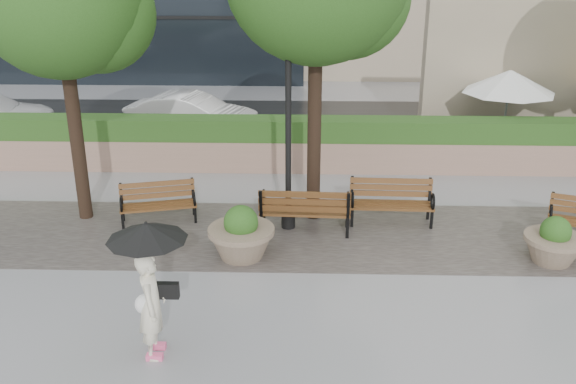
{
  "coord_description": "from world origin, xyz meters",
  "views": [
    {
      "loc": [
        1.11,
        -8.72,
        5.57
      ],
      "look_at": [
        0.79,
        2.57,
        1.1
      ],
      "focal_mm": 40.0,
      "sensor_mm": 36.0,
      "label": 1
    }
  ],
  "objects_px": {
    "bench_3": "(391,211)",
    "pedestrian": "(150,277)",
    "planter_left": "(241,238)",
    "bench_2": "(305,219)",
    "planter_right": "(553,245)",
    "bench_1": "(159,211)",
    "car_right": "(192,115)",
    "lamppost": "(288,147)"
  },
  "relations": [
    {
      "from": "planter_right",
      "to": "lamppost",
      "type": "height_order",
      "value": "lamppost"
    },
    {
      "from": "pedestrian",
      "to": "planter_right",
      "type": "bearing_deg",
      "value": -68.31
    },
    {
      "from": "planter_left",
      "to": "car_right",
      "type": "relative_size",
      "value": 0.32
    },
    {
      "from": "planter_right",
      "to": "pedestrian",
      "type": "xyz_separation_m",
      "value": [
        -6.68,
        -2.98,
        0.88
      ]
    },
    {
      "from": "planter_left",
      "to": "car_right",
      "type": "distance_m",
      "value": 8.18
    },
    {
      "from": "bench_3",
      "to": "pedestrian",
      "type": "relative_size",
      "value": 0.86
    },
    {
      "from": "planter_left",
      "to": "bench_2",
      "type": "bearing_deg",
      "value": 44.67
    },
    {
      "from": "bench_2",
      "to": "pedestrian",
      "type": "relative_size",
      "value": 0.91
    },
    {
      "from": "pedestrian",
      "to": "planter_left",
      "type": "bearing_deg",
      "value": -19.86
    },
    {
      "from": "bench_3",
      "to": "lamppost",
      "type": "bearing_deg",
      "value": -170.78
    },
    {
      "from": "planter_right",
      "to": "pedestrian",
      "type": "distance_m",
      "value": 7.37
    },
    {
      "from": "bench_2",
      "to": "planter_right",
      "type": "relative_size",
      "value": 1.71
    },
    {
      "from": "bench_3",
      "to": "planter_left",
      "type": "height_order",
      "value": "planter_left"
    },
    {
      "from": "bench_3",
      "to": "lamppost",
      "type": "relative_size",
      "value": 0.44
    },
    {
      "from": "bench_3",
      "to": "car_right",
      "type": "bearing_deg",
      "value": 131.51
    },
    {
      "from": "bench_1",
      "to": "bench_3",
      "type": "height_order",
      "value": "bench_3"
    },
    {
      "from": "bench_1",
      "to": "planter_right",
      "type": "bearing_deg",
      "value": -25.76
    },
    {
      "from": "bench_2",
      "to": "planter_left",
      "type": "xyz_separation_m",
      "value": [
        -1.17,
        -1.16,
        0.12
      ]
    },
    {
      "from": "planter_left",
      "to": "pedestrian",
      "type": "relative_size",
      "value": 0.61
    },
    {
      "from": "bench_3",
      "to": "planter_right",
      "type": "bearing_deg",
      "value": -29.37
    },
    {
      "from": "planter_left",
      "to": "planter_right",
      "type": "distance_m",
      "value": 5.74
    },
    {
      "from": "car_right",
      "to": "pedestrian",
      "type": "height_order",
      "value": "pedestrian"
    },
    {
      "from": "car_right",
      "to": "planter_right",
      "type": "bearing_deg",
      "value": -122.53
    },
    {
      "from": "bench_3",
      "to": "planter_right",
      "type": "xyz_separation_m",
      "value": [
        2.77,
        -1.66,
        0.08
      ]
    },
    {
      "from": "bench_1",
      "to": "planter_left",
      "type": "relative_size",
      "value": 1.34
    },
    {
      "from": "bench_1",
      "to": "lamppost",
      "type": "xyz_separation_m",
      "value": [
        2.72,
        -0.2,
        1.5
      ]
    },
    {
      "from": "bench_1",
      "to": "car_right",
      "type": "bearing_deg",
      "value": 78.97
    },
    {
      "from": "planter_right",
      "to": "pedestrian",
      "type": "relative_size",
      "value": 0.53
    },
    {
      "from": "bench_1",
      "to": "bench_2",
      "type": "height_order",
      "value": "bench_2"
    },
    {
      "from": "bench_2",
      "to": "bench_3",
      "type": "xyz_separation_m",
      "value": [
        1.79,
        0.48,
        -0.02
      ]
    },
    {
      "from": "bench_3",
      "to": "pedestrian",
      "type": "distance_m",
      "value": 6.15
    },
    {
      "from": "bench_2",
      "to": "planter_left",
      "type": "distance_m",
      "value": 1.65
    },
    {
      "from": "planter_right",
      "to": "car_right",
      "type": "height_order",
      "value": "car_right"
    },
    {
      "from": "planter_left",
      "to": "pedestrian",
      "type": "xyz_separation_m",
      "value": [
        -0.95,
        -3.01,
        0.83
      ]
    },
    {
      "from": "planter_left",
      "to": "bench_1",
      "type": "bearing_deg",
      "value": 140.64
    },
    {
      "from": "bench_3",
      "to": "planter_left",
      "type": "xyz_separation_m",
      "value": [
        -2.97,
        -1.64,
        0.13
      ]
    },
    {
      "from": "planter_right",
      "to": "bench_1",
      "type": "bearing_deg",
      "value": 168.32
    },
    {
      "from": "bench_3",
      "to": "lamppost",
      "type": "height_order",
      "value": "lamppost"
    },
    {
      "from": "lamppost",
      "to": "planter_left",
      "type": "bearing_deg",
      "value": -121.53
    },
    {
      "from": "bench_1",
      "to": "lamppost",
      "type": "height_order",
      "value": "lamppost"
    },
    {
      "from": "planter_right",
      "to": "bench_3",
      "type": "bearing_deg",
      "value": 148.97
    },
    {
      "from": "bench_1",
      "to": "pedestrian",
      "type": "bearing_deg",
      "value": -92.38
    }
  ]
}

